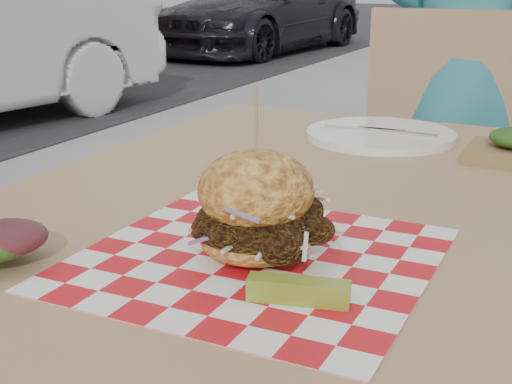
% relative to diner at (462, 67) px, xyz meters
% --- Properties ---
extents(diner, '(0.63, 0.45, 1.60)m').
position_rel_diner_xyz_m(diner, '(0.00, 0.00, 0.00)').
color(diner, teal).
rests_on(diner, ground).
extents(car_dark, '(1.86, 3.85, 1.08)m').
position_rel_diner_xyz_m(car_dark, '(-3.77, 6.79, -0.26)').
color(car_dark, black).
rests_on(car_dark, ground).
extents(patio_table, '(0.80, 1.20, 0.75)m').
position_rel_diner_xyz_m(patio_table, '(-0.01, -1.12, -0.13)').
color(patio_table, tan).
rests_on(patio_table, ground).
extents(patio_chair, '(0.45, 0.46, 0.95)m').
position_rel_diner_xyz_m(patio_chair, '(-0.02, -0.19, -0.25)').
color(patio_chair, tan).
rests_on(patio_chair, ground).
extents(paper_liner, '(0.36, 0.36, 0.00)m').
position_rel_diner_xyz_m(paper_liner, '(0.03, -1.33, -0.05)').
color(paper_liner, red).
rests_on(paper_liner, patio_table).
extents(sandwich, '(0.16, 0.16, 0.18)m').
position_rel_diner_xyz_m(sandwich, '(0.03, -1.33, 0.01)').
color(sandwich, gold).
rests_on(sandwich, paper_liner).
extents(pickle_spear, '(0.10, 0.04, 0.02)m').
position_rel_diner_xyz_m(pickle_spear, '(0.11, -1.40, -0.03)').
color(pickle_spear, olive).
rests_on(pickle_spear, paper_liner).
extents(place_setting, '(0.27, 0.27, 0.02)m').
position_rel_diner_xyz_m(place_setting, '(-0.01, -0.72, -0.04)').
color(place_setting, white).
rests_on(place_setting, patio_table).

